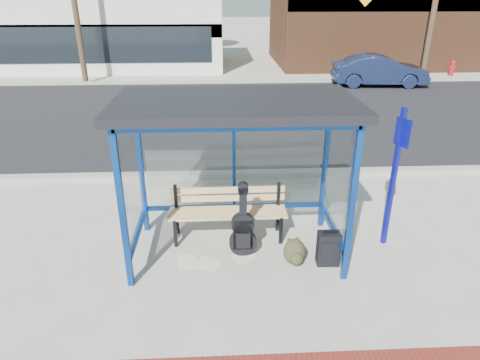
{
  "coord_description": "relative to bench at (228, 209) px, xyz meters",
  "views": [
    {
      "loc": [
        -0.23,
        -5.67,
        3.78
      ],
      "look_at": [
        0.07,
        0.2,
        1.14
      ],
      "focal_mm": 32.0,
      "sensor_mm": 36.0,
      "label": 1
    }
  ],
  "objects": [
    {
      "name": "ground",
      "position": [
        0.12,
        -0.47,
        -0.51
      ],
      "size": [
        120.0,
        120.0,
        0.0
      ],
      "primitive_type": "plane",
      "color": "#B2ADA0",
      "rests_on": "ground"
    },
    {
      "name": "curb_near",
      "position": [
        0.12,
        2.43,
        -0.45
      ],
      "size": [
        60.0,
        0.25,
        0.12
      ],
      "primitive_type": "cube",
      "color": "gray",
      "rests_on": "ground"
    },
    {
      "name": "street_asphalt",
      "position": [
        0.12,
        7.53,
        -0.5
      ],
      "size": [
        60.0,
        10.0,
        0.0
      ],
      "primitive_type": "cube",
      "color": "black",
      "rests_on": "ground"
    },
    {
      "name": "curb_far",
      "position": [
        0.12,
        12.63,
        -0.45
      ],
      "size": [
        60.0,
        0.25,
        0.12
      ],
      "primitive_type": "cube",
      "color": "gray",
      "rests_on": "ground"
    },
    {
      "name": "far_sidewalk",
      "position": [
        0.12,
        14.53,
        -0.5
      ],
      "size": [
        60.0,
        4.0,
        0.01
      ],
      "primitive_type": "cube",
      "color": "#B2ADA0",
      "rests_on": "ground"
    },
    {
      "name": "bus_shelter",
      "position": [
        0.12,
        -0.39,
        1.57
      ],
      "size": [
        3.3,
        1.8,
        2.42
      ],
      "color": "navy",
      "rests_on": "ground"
    },
    {
      "name": "storefront_white",
      "position": [
        -8.88,
        17.52,
        1.49
      ],
      "size": [
        18.0,
        6.04,
        4.0
      ],
      "color": "silver",
      "rests_on": "ground"
    },
    {
      "name": "storefront_brown",
      "position": [
        8.12,
        18.03,
        2.69
      ],
      "size": [
        10.0,
        7.08,
        6.4
      ],
      "color": "#59331E",
      "rests_on": "ground"
    },
    {
      "name": "bench",
      "position": [
        0.0,
        0.0,
        0.0
      ],
      "size": [
        1.89,
        0.47,
        0.89
      ],
      "rotation": [
        0.0,
        0.0,
        0.0
      ],
      "color": "black",
      "rests_on": "ground"
    },
    {
      "name": "guitar_bag",
      "position": [
        0.22,
        -0.55,
        -0.08
      ],
      "size": [
        0.42,
        0.12,
        1.15
      ],
      "rotation": [
        0.0,
        0.0,
        -0.01
      ],
      "color": "black",
      "rests_on": "ground"
    },
    {
      "name": "suitcase",
      "position": [
        1.47,
        -0.87,
        -0.24
      ],
      "size": [
        0.34,
        0.23,
        0.58
      ],
      "rotation": [
        0.0,
        0.0,
        -0.03
      ],
      "color": "black",
      "rests_on": "ground"
    },
    {
      "name": "backpack",
      "position": [
        0.97,
        -0.84,
        -0.32
      ],
      "size": [
        0.36,
        0.34,
        0.4
      ],
      "rotation": [
        0.0,
        0.0,
        0.12
      ],
      "color": "#2C2D19",
      "rests_on": "ground"
    },
    {
      "name": "sign_post",
      "position": [
        2.52,
        -0.33,
        0.76
      ],
      "size": [
        0.15,
        0.26,
        2.24
      ],
      "rotation": [
        0.0,
        0.0,
        0.43
      ],
      "color": "#0D1196",
      "rests_on": "ground"
    },
    {
      "name": "newspaper_a",
      "position": [
        -0.63,
        -0.72,
        -0.5
      ],
      "size": [
        0.34,
        0.41,
        0.01
      ],
      "primitive_type": "cube",
      "rotation": [
        0.0,
        0.0,
        1.7
      ],
      "color": "white",
      "rests_on": "ground"
    },
    {
      "name": "newspaper_b",
      "position": [
        -0.31,
        -0.78,
        -0.5
      ],
      "size": [
        0.44,
        0.41,
        0.01
      ],
      "primitive_type": "cube",
      "rotation": [
        0.0,
        0.0,
        -0.5
      ],
      "color": "white",
      "rests_on": "ground"
    },
    {
      "name": "newspaper_c",
      "position": [
        0.23,
        -0.63,
        -0.5
      ],
      "size": [
        0.45,
        0.42,
        0.01
      ],
      "primitive_type": "cube",
      "rotation": [
        0.0,
        0.0,
        0.52
      ],
      "color": "white",
      "rests_on": "ground"
    },
    {
      "name": "parked_car",
      "position": [
        6.65,
        11.73,
        0.13
      ],
      "size": [
        3.95,
        1.62,
        1.27
      ],
      "primitive_type": "imported",
      "rotation": [
        0.0,
        0.0,
        1.5
      ],
      "color": "#172142",
      "rests_on": "ground"
    },
    {
      "name": "fire_hydrant",
      "position": [
        10.86,
        13.73,
        -0.1
      ],
      "size": [
        0.33,
        0.22,
        0.74
      ],
      "rotation": [
        0.0,
        0.0,
        -0.17
      ],
      "color": "#B80D1D",
      "rests_on": "ground"
    }
  ]
}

